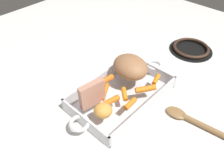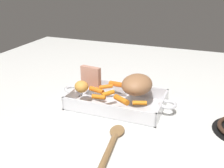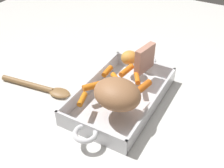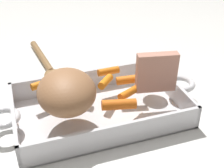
{
  "view_description": "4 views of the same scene",
  "coord_description": "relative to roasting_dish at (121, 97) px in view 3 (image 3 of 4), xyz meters",
  "views": [
    {
      "loc": [
        0.4,
        0.33,
        0.54
      ],
      "look_at": [
        0.02,
        -0.03,
        0.06
      ],
      "focal_mm": 34.97,
      "sensor_mm": 36.0,
      "label": 1
    },
    {
      "loc": [
        -0.3,
        0.84,
        0.45
      ],
      "look_at": [
        0.03,
        -0.02,
        0.07
      ],
      "focal_mm": 43.21,
      "sensor_mm": 36.0,
      "label": 2
    },
    {
      "loc": [
        -0.55,
        -0.28,
        0.53
      ],
      "look_at": [
        -0.02,
        0.02,
        0.07
      ],
      "focal_mm": 44.6,
      "sensor_mm": 36.0,
      "label": 3
    },
    {
      "loc": [
        -0.14,
        -0.49,
        0.39
      ],
      "look_at": [
        0.03,
        0.0,
        0.07
      ],
      "focal_mm": 49.83,
      "sensor_mm": 36.0,
      "label": 4
    }
  ],
  "objects": [
    {
      "name": "baby_carrot_center_left",
      "position": [
        0.02,
        0.03,
        0.04
      ],
      "size": [
        0.04,
        0.05,
        0.02
      ],
      "primitive_type": "cylinder",
      "rotation": [
        1.66,
        0.0,
        2.44
      ],
      "color": "orange",
      "rests_on": "roasting_dish"
    },
    {
      "name": "potato_corner",
      "position": [
        0.12,
        0.04,
        0.06
      ],
      "size": [
        0.07,
        0.07,
        0.04
      ],
      "primitive_type": "ellipsoid",
      "rotation": [
        0.0,
        0.0,
        2.57
      ],
      "color": "gold",
      "rests_on": "roasting_dish"
    },
    {
      "name": "roast_slice_thin",
      "position": [
        0.11,
        -0.02,
        0.08
      ],
      "size": [
        0.08,
        0.03,
        0.08
      ],
      "primitive_type": "cube",
      "rotation": [
        -0.01,
        0.0,
        4.54
      ],
      "color": "tan",
      "rests_on": "roasting_dish"
    },
    {
      "name": "baby_carrot_center_right",
      "position": [
        0.06,
        -0.02,
        0.04
      ],
      "size": [
        0.06,
        0.04,
        0.02
      ],
      "primitive_type": "cylinder",
      "rotation": [
        1.65,
        0.0,
        2.09
      ],
      "color": "orange",
      "rests_on": "roasting_dish"
    },
    {
      "name": "baby_carrot_southwest",
      "position": [
        -0.1,
        0.06,
        0.04
      ],
      "size": [
        0.05,
        0.03,
        0.02
      ],
      "primitive_type": "cylinder",
      "rotation": [
        1.55,
        0.0,
        4.99
      ],
      "color": "orange",
      "rests_on": "roasting_dish"
    },
    {
      "name": "baby_carrot_northeast",
      "position": [
        0.04,
        0.07,
        0.04
      ],
      "size": [
        0.05,
        0.02,
        0.02
      ],
      "primitive_type": "cylinder",
      "rotation": [
        1.54,
        0.0,
        4.78
      ],
      "color": "orange",
      "rests_on": "roasting_dish"
    },
    {
      "name": "baby_carrot_southeast",
      "position": [
        -0.04,
        0.07,
        0.04
      ],
      "size": [
        0.07,
        0.05,
        0.02
      ],
      "primitive_type": "cylinder",
      "rotation": [
        1.61,
        0.0,
        0.97
      ],
      "color": "orange",
      "rests_on": "roasting_dish"
    },
    {
      "name": "pork_roast",
      "position": [
        -0.07,
        -0.02,
        0.07
      ],
      "size": [
        0.12,
        0.14,
        0.07
      ],
      "primitive_type": "ellipsoid",
      "rotation": [
        0.0,
        0.0,
        1.45
      ],
      "color": "#9C6A45",
      "rests_on": "roasting_dish"
    },
    {
      "name": "baby_carrot_long",
      "position": [
        0.02,
        -0.06,
        0.04
      ],
      "size": [
        0.07,
        0.03,
        0.02
      ],
      "primitive_type": "cylinder",
      "rotation": [
        1.62,
        0.0,
        1.41
      ],
      "color": "orange",
      "rests_on": "roasting_dish"
    },
    {
      "name": "roasting_dish",
      "position": [
        0.0,
        0.0,
        0.0
      ],
      "size": [
        0.43,
        0.21,
        0.05
      ],
      "color": "silver",
      "rests_on": "ground_plane"
    },
    {
      "name": "baby_carrot_northwest",
      "position": [
        0.07,
        0.02,
        0.04
      ],
      "size": [
        0.06,
        0.03,
        0.02
      ],
      "primitive_type": "cylinder",
      "rotation": [
        1.52,
        0.0,
        1.39
      ],
      "color": "orange",
      "rests_on": "roasting_dish"
    },
    {
      "name": "ground_plane",
      "position": [
        0.0,
        0.0,
        -0.01
      ],
      "size": [
        1.8,
        1.8,
        0.0
      ],
      "primitive_type": "plane",
      "color": "silver"
    },
    {
      "name": "serving_spoon",
      "position": [
        -0.07,
        0.23,
        -0.01
      ],
      "size": [
        0.06,
        0.24,
        0.02
      ],
      "rotation": [
        0.0,
        0.0,
        4.84
      ],
      "color": "olive",
      "rests_on": "ground_plane"
    }
  ]
}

